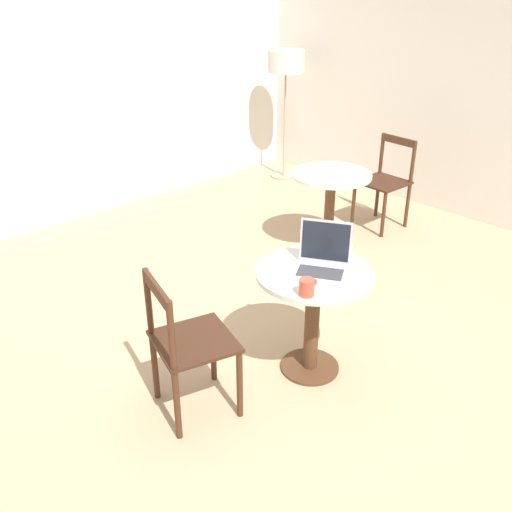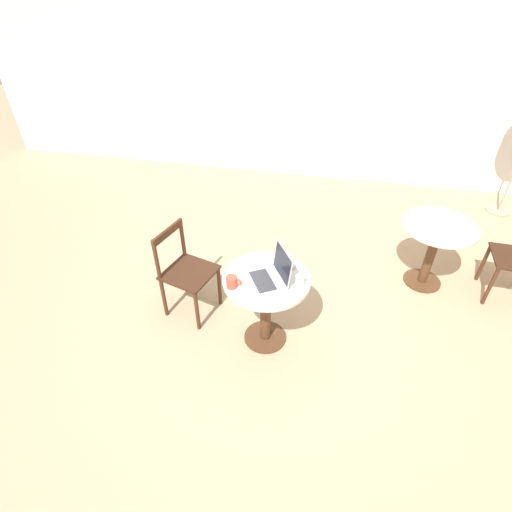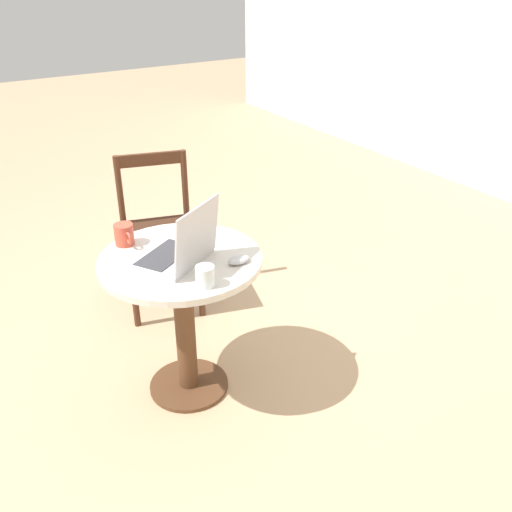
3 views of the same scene
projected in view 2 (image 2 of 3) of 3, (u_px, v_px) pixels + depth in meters
The scene contains 9 objects.
ground_plane at pixel (251, 326), 3.70m from camera, with size 16.00×16.00×0.00m, color tan.
wall_back at pixel (302, 81), 5.37m from camera, with size 9.40×0.06×2.70m.
cafe_table_near at pixel (266, 295), 3.27m from camera, with size 0.70×0.70×0.71m.
cafe_table_mid at pixel (435, 241), 3.87m from camera, with size 0.70×0.70×0.71m.
chair_near_left at pixel (186, 272), 3.62m from camera, with size 0.52×0.52×0.87m.
laptop at pixel (271, 275), 3.10m from camera, with size 0.41×0.41×0.28m.
mouse at pixel (292, 265), 3.26m from camera, with size 0.06×0.10×0.03m.
mug at pixel (232, 282), 3.05m from camera, with size 0.12×0.09×0.10m.
drinking_glass at pixel (300, 280), 3.08m from camera, with size 0.08×0.08×0.09m.
Camera 2 is at (0.56, -2.46, 2.79)m, focal length 28.00 mm.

